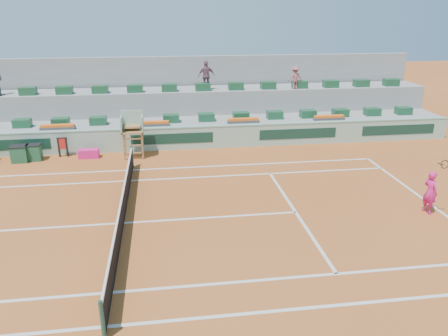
# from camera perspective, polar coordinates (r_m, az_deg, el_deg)

# --- Properties ---
(ground) EXTENTS (90.00, 90.00, 0.00)m
(ground) POSITION_cam_1_polar(r_m,az_deg,el_deg) (16.25, -12.95, -7.03)
(ground) COLOR #9F4C1E
(ground) RESTS_ON ground
(seating_tier_lower) EXTENTS (36.00, 4.00, 1.20)m
(seating_tier_lower) POSITION_cam_1_polar(r_m,az_deg,el_deg) (26.05, -11.32, 4.96)
(seating_tier_lower) COLOR gray
(seating_tier_lower) RESTS_ON ground
(seating_tier_upper) EXTENTS (36.00, 2.40, 2.60)m
(seating_tier_upper) POSITION_cam_1_polar(r_m,az_deg,el_deg) (27.44, -11.26, 7.25)
(seating_tier_upper) COLOR gray
(seating_tier_upper) RESTS_ON ground
(stadium_back_wall) EXTENTS (36.00, 0.40, 4.40)m
(stadium_back_wall) POSITION_cam_1_polar(r_m,az_deg,el_deg) (28.82, -11.23, 9.70)
(stadium_back_wall) COLOR gray
(stadium_back_wall) RESTS_ON ground
(player_bag) EXTENTS (1.02, 0.45, 0.45)m
(player_bag) POSITION_cam_1_polar(r_m,az_deg,el_deg) (23.50, -17.24, 1.80)
(player_bag) COLOR #E41D7E
(player_bag) RESTS_ON ground
(spectator_mid) EXTENTS (1.06, 0.56, 1.72)m
(spectator_mid) POSITION_cam_1_polar(r_m,az_deg,el_deg) (26.66, -2.32, 11.97)
(spectator_mid) COLOR #7A5160
(spectator_mid) RESTS_ON seating_tier_upper
(spectator_right) EXTENTS (0.95, 0.62, 1.38)m
(spectator_right) POSITION_cam_1_polar(r_m,az_deg,el_deg) (27.33, 9.26, 11.58)
(spectator_right) COLOR #A55259
(spectator_right) RESTS_ON seating_tier_upper
(court_lines) EXTENTS (23.89, 11.09, 0.01)m
(court_lines) POSITION_cam_1_polar(r_m,az_deg,el_deg) (16.25, -12.96, -7.01)
(court_lines) COLOR silver
(court_lines) RESTS_ON ground
(tennis_net) EXTENTS (0.10, 11.97, 1.10)m
(tennis_net) POSITION_cam_1_polar(r_m,az_deg,el_deg) (16.02, -13.10, -5.36)
(tennis_net) COLOR black
(tennis_net) RESTS_ON ground
(advertising_hoarding) EXTENTS (36.00, 0.34, 1.26)m
(advertising_hoarding) POSITION_cam_1_polar(r_m,az_deg,el_deg) (23.93, -11.52, 3.66)
(advertising_hoarding) COLOR #90B59F
(advertising_hoarding) RESTS_ON ground
(umpire_chair) EXTENTS (1.10, 0.90, 2.40)m
(umpire_chair) POSITION_cam_1_polar(r_m,az_deg,el_deg) (22.72, -11.86, 5.14)
(umpire_chair) COLOR olive
(umpire_chair) RESTS_ON ground
(seat_row_lower) EXTENTS (32.90, 0.60, 0.44)m
(seat_row_lower) POSITION_cam_1_polar(r_m,az_deg,el_deg) (24.98, -11.54, 6.23)
(seat_row_lower) COLOR #194B2C
(seat_row_lower) RESTS_ON seating_tier_lower
(seat_row_upper) EXTENTS (32.90, 0.60, 0.44)m
(seat_row_upper) POSITION_cam_1_polar(r_m,az_deg,el_deg) (26.55, -11.55, 10.15)
(seat_row_upper) COLOR #194B2C
(seat_row_upper) RESTS_ON seating_tier_upper
(flower_planters) EXTENTS (26.80, 0.36, 0.28)m
(flower_planters) POSITION_cam_1_polar(r_m,az_deg,el_deg) (24.37, -15.16, 5.38)
(flower_planters) COLOR #474747
(flower_planters) RESTS_ON seating_tier_lower
(drink_cooler_a) EXTENTS (0.70, 0.60, 0.84)m
(drink_cooler_a) POSITION_cam_1_polar(r_m,az_deg,el_deg) (24.04, -23.53, 1.90)
(drink_cooler_a) COLOR #1A4E31
(drink_cooler_a) RESTS_ON ground
(drink_cooler_b) EXTENTS (0.82, 0.71, 0.84)m
(drink_cooler_b) POSITION_cam_1_polar(r_m,az_deg,el_deg) (24.10, -25.09, 1.71)
(drink_cooler_b) COLOR #1A4E31
(drink_cooler_b) RESTS_ON ground
(towel_rack) EXTENTS (0.52, 0.09, 1.03)m
(towel_rack) POSITION_cam_1_polar(r_m,az_deg,el_deg) (24.00, -20.33, 2.77)
(towel_rack) COLOR black
(towel_rack) RESTS_ON ground
(tennis_player) EXTENTS (0.53, 0.90, 2.28)m
(tennis_player) POSITION_cam_1_polar(r_m,az_deg,el_deg) (18.02, 25.34, -2.84)
(tennis_player) COLOR #E41D7E
(tennis_player) RESTS_ON ground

